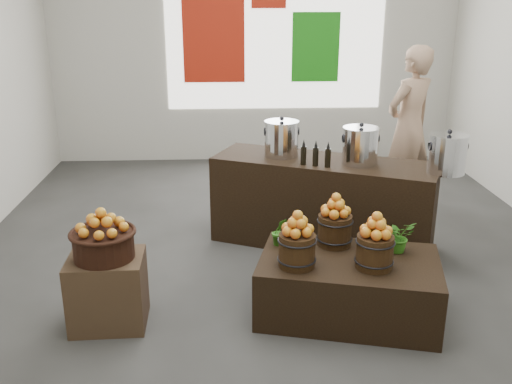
{
  "coord_description": "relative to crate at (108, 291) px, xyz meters",
  "views": [
    {
      "loc": [
        -0.43,
        -5.12,
        2.42
      ],
      "look_at": [
        -0.18,
        -0.4,
        0.79
      ],
      "focal_mm": 40.0,
      "sensor_mm": 36.0,
      "label": 1
    }
  ],
  "objects": [
    {
      "name": "ground",
      "position": [
        1.36,
        1.19,
        -0.28
      ],
      "size": [
        7.0,
        7.0,
        0.0
      ],
      "primitive_type": "plane",
      "color": "#383836",
      "rests_on": "ground"
    },
    {
      "name": "back_wall",
      "position": [
        1.36,
        4.69,
        1.72
      ],
      "size": [
        6.0,
        0.04,
        4.0
      ],
      "primitive_type": "cube",
      "color": "#B9B7AB",
      "rests_on": "ground"
    },
    {
      "name": "back_opening",
      "position": [
        1.66,
        4.67,
        1.72
      ],
      "size": [
        3.2,
        0.02,
        2.4
      ],
      "primitive_type": "cube",
      "color": "white",
      "rests_on": "back_wall"
    },
    {
      "name": "deco_red_left",
      "position": [
        0.76,
        4.66,
        1.62
      ],
      "size": [
        0.9,
        0.04,
        1.4
      ],
      "primitive_type": "cube",
      "color": "#A51D0C",
      "rests_on": "back_wall"
    },
    {
      "name": "deco_green_right",
      "position": [
        2.26,
        4.66,
        1.42
      ],
      "size": [
        0.7,
        0.04,
        1.0
      ],
      "primitive_type": "cube",
      "color": "#197C13",
      "rests_on": "back_wall"
    },
    {
      "name": "crate",
      "position": [
        0.0,
        0.0,
        0.0
      ],
      "size": [
        0.57,
        0.48,
        0.56
      ],
      "primitive_type": "cube",
      "rotation": [
        0.0,
        0.0,
        0.03
      ],
      "color": "#4A3822",
      "rests_on": "ground"
    },
    {
      "name": "wicker_basket",
      "position": [
        0.0,
        0.0,
        0.38
      ],
      "size": [
        0.45,
        0.45,
        0.2
      ],
      "primitive_type": "cylinder",
      "color": "black",
      "rests_on": "crate"
    },
    {
      "name": "apples_in_basket",
      "position": [
        0.0,
        0.0,
        0.58
      ],
      "size": [
        0.35,
        0.35,
        0.19
      ],
      "primitive_type": null,
      "color": "#AE0514",
      "rests_on": "wicker_basket"
    },
    {
      "name": "display_table",
      "position": [
        1.87,
        0.05,
        -0.04
      ],
      "size": [
        1.55,
        1.16,
        0.48
      ],
      "primitive_type": "cube",
      "rotation": [
        0.0,
        0.0,
        -0.24
      ],
      "color": "black",
      "rests_on": "ground"
    },
    {
      "name": "apple_bucket_front_left",
      "position": [
        1.44,
        -0.04,
        0.33
      ],
      "size": [
        0.28,
        0.28,
        0.26
      ],
      "primitive_type": "cylinder",
      "color": "#33210E",
      "rests_on": "display_table"
    },
    {
      "name": "apples_in_bucket_front_left",
      "position": [
        1.44,
        -0.04,
        0.55
      ],
      "size": [
        0.21,
        0.21,
        0.19
      ],
      "primitive_type": null,
      "color": "#AE0514",
      "rests_on": "apple_bucket_front_left"
    },
    {
      "name": "apple_bucket_front_right",
      "position": [
        2.02,
        -0.1,
        0.33
      ],
      "size": [
        0.28,
        0.28,
        0.26
      ],
      "primitive_type": "cylinder",
      "color": "#33210E",
      "rests_on": "display_table"
    },
    {
      "name": "apples_in_bucket_front_right",
      "position": [
        2.02,
        -0.1,
        0.55
      ],
      "size": [
        0.21,
        0.21,
        0.19
      ],
      "primitive_type": null,
      "color": "#AE0514",
      "rests_on": "apple_bucket_front_right"
    },
    {
      "name": "apple_bucket_rear",
      "position": [
        1.8,
        0.33,
        0.33
      ],
      "size": [
        0.28,
        0.28,
        0.26
      ],
      "primitive_type": "cylinder",
      "color": "#33210E",
      "rests_on": "display_table"
    },
    {
      "name": "apples_in_bucket_rear",
      "position": [
        1.8,
        0.33,
        0.55
      ],
      "size": [
        0.21,
        0.21,
        0.19
      ],
      "primitive_type": null,
      "color": "#AE0514",
      "rests_on": "apple_bucket_rear"
    },
    {
      "name": "herb_garnish_right",
      "position": [
        2.28,
        0.17,
        0.33
      ],
      "size": [
        0.29,
        0.27,
        0.26
      ],
      "primitive_type": "imported",
      "rotation": [
        0.0,
        0.0,
        0.33
      ],
      "color": "#296815",
      "rests_on": "display_table"
    },
    {
      "name": "herb_garnish_left",
      "position": [
        1.35,
        0.35,
        0.32
      ],
      "size": [
        0.14,
        0.12,
        0.24
      ],
      "primitive_type": "imported",
      "rotation": [
        0.0,
        0.0,
        0.11
      ],
      "color": "#296815",
      "rests_on": "display_table"
    },
    {
      "name": "counter",
      "position": [
        1.88,
        1.42,
        0.16
      ],
      "size": [
        2.27,
        1.53,
        0.89
      ],
      "primitive_type": "cube",
      "rotation": [
        0.0,
        0.0,
        -0.42
      ],
      "color": "black",
      "rests_on": "ground"
    },
    {
      "name": "stock_pot_left",
      "position": [
        1.47,
        1.6,
        0.78
      ],
      "size": [
        0.34,
        0.34,
        0.34
      ],
      "primitive_type": "cylinder",
      "color": "silver",
      "rests_on": "counter"
    },
    {
      "name": "stock_pot_center",
      "position": [
        2.2,
        1.28,
        0.78
      ],
      "size": [
        0.34,
        0.34,
        0.34
      ],
      "primitive_type": "cylinder",
      "color": "silver",
      "rests_on": "counter"
    },
    {
      "name": "stock_pot_right",
      "position": [
        2.92,
        0.95,
        0.78
      ],
      "size": [
        0.34,
        0.34,
        0.34
      ],
      "primitive_type": "cylinder",
      "color": "silver",
      "rests_on": "counter"
    },
    {
      "name": "oil_cruets",
      "position": [
        1.79,
        1.22,
        0.73
      ],
      "size": [
        0.24,
        0.15,
        0.25
      ],
      "primitive_type": null,
      "rotation": [
        0.0,
        0.0,
        -0.42
      ],
      "color": "black",
      "rests_on": "counter"
    },
    {
      "name": "shopper",
      "position": [
        3.1,
        2.65,
        0.67
      ],
      "size": [
        0.83,
        0.76,
        1.89
      ],
      "primitive_type": "imported",
      "rotation": [
        0.0,
        0.0,
        3.72
      ],
      "color": "tan",
      "rests_on": "ground"
    }
  ]
}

